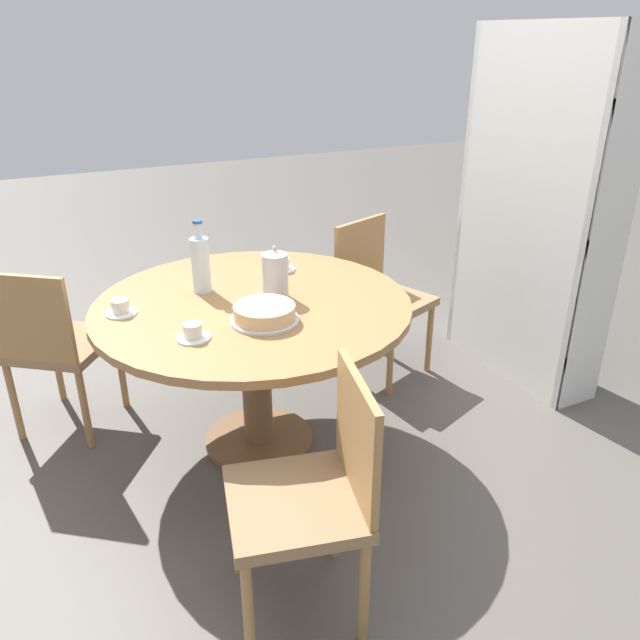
{
  "coord_description": "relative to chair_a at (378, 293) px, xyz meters",
  "views": [
    {
      "loc": [
        2.34,
        -0.82,
        1.77
      ],
      "look_at": [
        0.0,
        0.32,
        0.57
      ],
      "focal_mm": 35.0,
      "sensor_mm": 36.0,
      "label": 1
    }
  ],
  "objects": [
    {
      "name": "ground_plane",
      "position": [
        0.39,
        -0.87,
        -0.47
      ],
      "size": [
        14.0,
        14.0,
        0.0
      ],
      "primitive_type": "plane",
      "color": "#56514C"
    },
    {
      "name": "dining_table",
      "position": [
        0.39,
        -0.87,
        0.13
      ],
      "size": [
        1.37,
        1.37,
        0.73
      ],
      "color": "brown",
      "rests_on": "ground_plane"
    },
    {
      "name": "chair_a",
      "position": [
        0.0,
        0.0,
        0.0
      ],
      "size": [
        0.54,
        0.54,
        0.86
      ],
      "rotation": [
        0.0,
        0.0,
        1.93
      ],
      "color": "#A87A47",
      "rests_on": "ground_plane"
    },
    {
      "name": "chair_b",
      "position": [
        -0.13,
        -1.67,
        0.0
      ],
      "size": [
        0.59,
        0.59,
        0.86
      ],
      "rotation": [
        0.0,
        0.0,
        4.08
      ],
      "color": "#A87A47",
      "rests_on": "ground_plane"
    },
    {
      "name": "chair_c",
      "position": [
        1.33,
        -1.03,
        0.0
      ],
      "size": [
        0.5,
        0.5,
        0.86
      ],
      "rotation": [
        0.0,
        0.0,
        6.05
      ],
      "color": "#A87A47",
      "rests_on": "ground_plane"
    },
    {
      "name": "bookshelf",
      "position": [
        0.34,
        0.72,
        0.38
      ],
      "size": [
        0.93,
        0.28,
        1.84
      ],
      "rotation": [
        0.0,
        0.0,
        3.14
      ],
      "color": "silver",
      "rests_on": "ground_plane"
    },
    {
      "name": "coffee_pot",
      "position": [
        0.39,
        -0.76,
        0.37
      ],
      "size": [
        0.11,
        0.11,
        0.23
      ],
      "color": "silver",
      "rests_on": "dining_table"
    },
    {
      "name": "water_bottle",
      "position": [
        0.18,
        -1.03,
        0.39
      ],
      "size": [
        0.08,
        0.08,
        0.32
      ],
      "color": "silver",
      "rests_on": "dining_table"
    },
    {
      "name": "cake_main",
      "position": [
        0.6,
        -0.9,
        0.29
      ],
      "size": [
        0.28,
        0.28,
        0.07
      ],
      "color": "silver",
      "rests_on": "dining_table"
    },
    {
      "name": "cup_a",
      "position": [
        0.63,
        -1.2,
        0.28
      ],
      "size": [
        0.13,
        0.13,
        0.06
      ],
      "color": "white",
      "rests_on": "dining_table"
    },
    {
      "name": "cup_b",
      "position": [
        0.08,
        -0.6,
        0.28
      ],
      "size": [
        0.13,
        0.13,
        0.06
      ],
      "color": "white",
      "rests_on": "dining_table"
    },
    {
      "name": "cup_c",
      "position": [
        0.28,
        -1.4,
        0.28
      ],
      "size": [
        0.13,
        0.13,
        0.06
      ],
      "color": "white",
      "rests_on": "dining_table"
    }
  ]
}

